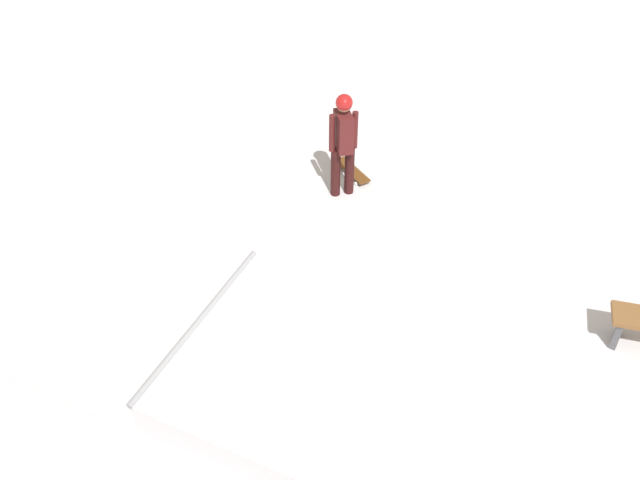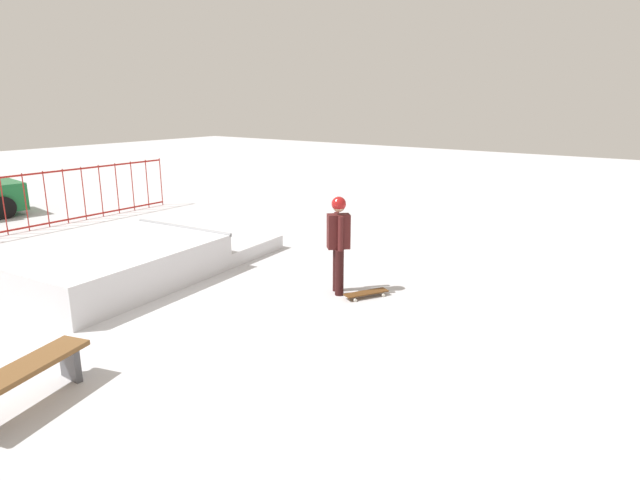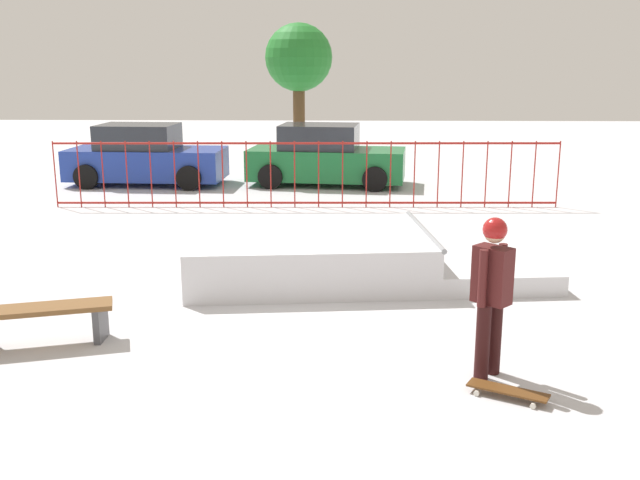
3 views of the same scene
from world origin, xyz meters
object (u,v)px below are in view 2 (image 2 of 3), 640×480
at_px(skate_ramp, 135,261).
at_px(skateboard, 366,293).
at_px(park_bench, 23,377).
at_px(skater, 338,238).

distance_m(skate_ramp, skateboard, 4.52).
relative_size(skateboard, park_bench, 0.49).
xyz_separation_m(skate_ramp, skater, (1.57, -3.67, 0.69)).
xyz_separation_m(skateboard, park_bench, (-5.15, 1.25, 0.28)).
bearing_deg(skater, skateboard, -33.79).
distance_m(skateboard, park_bench, 5.31).
height_order(skater, skateboard, skater).
bearing_deg(skate_ramp, park_bench, -145.51).
relative_size(skate_ramp, park_bench, 3.42).
distance_m(skate_ramp, skater, 4.05).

